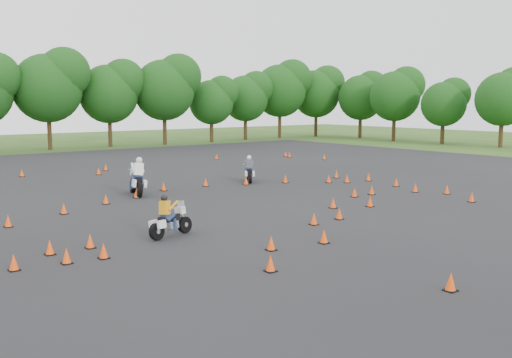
% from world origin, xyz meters
% --- Properties ---
extents(ground, '(140.00, 140.00, 0.00)m').
position_xyz_m(ground, '(0.00, 0.00, 0.00)').
color(ground, '#2D5119').
rests_on(ground, ground).
extents(asphalt_pad, '(62.00, 62.00, 0.00)m').
position_xyz_m(asphalt_pad, '(0.00, 6.00, 0.01)').
color(asphalt_pad, black).
rests_on(asphalt_pad, ground).
extents(treeline, '(86.96, 32.14, 10.58)m').
position_xyz_m(treeline, '(2.61, 35.31, 4.61)').
color(treeline, '#153F12').
rests_on(treeline, ground).
extents(traffic_cones, '(36.44, 33.31, 0.45)m').
position_xyz_m(traffic_cones, '(-0.01, 5.52, 0.23)').
color(traffic_cones, '#FB4A0A').
rests_on(traffic_cones, asphalt_pad).
extents(rider_grey, '(1.65, 2.04, 1.57)m').
position_xyz_m(rider_grey, '(4.40, 10.27, 0.79)').
color(rider_grey, '#42444A').
rests_on(rider_grey, ground).
extents(rider_yellow, '(2.03, 1.09, 1.50)m').
position_xyz_m(rider_yellow, '(-6.12, 0.96, 0.76)').
color(rider_yellow, orange).
rests_on(rider_yellow, ground).
extents(rider_white, '(1.43, 2.62, 1.93)m').
position_xyz_m(rider_white, '(-3.09, 9.97, 0.97)').
color(rider_white, white).
rests_on(rider_white, ground).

